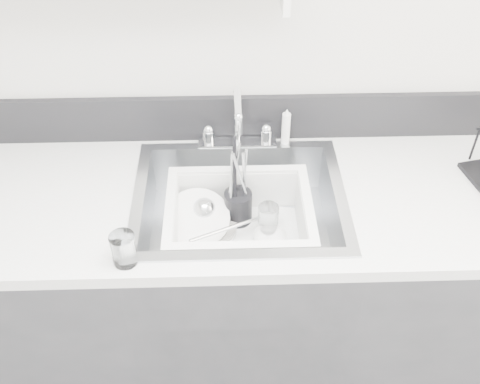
{
  "coord_description": "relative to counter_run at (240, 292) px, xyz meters",
  "views": [
    {
      "loc": [
        -0.04,
        -0.06,
        2.05
      ],
      "look_at": [
        0.0,
        1.14,
        0.98
      ],
      "focal_mm": 42.0,
      "sensor_mm": 36.0,
      "label": 1
    }
  ],
  "objects": [
    {
      "name": "room_shell",
      "position": [
        0.0,
        -0.8,
        1.22
      ],
      "size": [
        3.5,
        3.0,
        2.6
      ],
      "color": "silver",
      "rests_on": "ground"
    },
    {
      "name": "counter_run",
      "position": [
        0.0,
        0.0,
        0.0
      ],
      "size": [
        3.2,
        0.62,
        0.92
      ],
      "color": "#2C2C2F",
      "rests_on": "ground"
    },
    {
      "name": "backsplash",
      "position": [
        0.0,
        0.3,
        0.54
      ],
      "size": [
        3.2,
        0.02,
        0.16
      ],
      "primitive_type": "cube",
      "color": "black",
      "rests_on": "counter_run"
    },
    {
      "name": "sink",
      "position": [
        0.0,
        0.0,
        0.37
      ],
      "size": [
        0.64,
        0.52,
        0.2
      ],
      "primitive_type": null,
      "color": "silver",
      "rests_on": "counter_run"
    },
    {
      "name": "faucet",
      "position": [
        0.0,
        0.25,
        0.52
      ],
      "size": [
        0.26,
        0.18,
        0.23
      ],
      "color": "silver",
      "rests_on": "counter_run"
    },
    {
      "name": "side_sprayer",
      "position": [
        0.16,
        0.25,
        0.53
      ],
      "size": [
        0.03,
        0.03,
        0.14
      ],
      "primitive_type": "cylinder",
      "color": "white",
      "rests_on": "counter_run"
    },
    {
      "name": "wash_tub",
      "position": [
        -0.0,
        -0.04,
        0.38
      ],
      "size": [
        0.48,
        0.41,
        0.17
      ],
      "primitive_type": null,
      "rotation": [
        0.0,
        0.0,
        -0.13
      ],
      "color": "white",
      "rests_on": "sink"
    },
    {
      "name": "plate_stack",
      "position": [
        -0.13,
        0.01,
        0.33
      ],
      "size": [
        0.25,
        0.25,
        0.1
      ],
      "rotation": [
        0.0,
        0.0,
        -0.31
      ],
      "color": "white",
      "rests_on": "wash_tub"
    },
    {
      "name": "utensil_cup",
      "position": [
        -0.0,
        0.06,
        0.37
      ],
      "size": [
        0.09,
        0.09,
        0.3
      ],
      "rotation": [
        0.0,
        0.0,
        0.05
      ],
      "color": "black",
      "rests_on": "wash_tub"
    },
    {
      "name": "ladle",
      "position": [
        -0.07,
        -0.02,
        0.35
      ],
      "size": [
        0.25,
        0.3,
        0.08
      ],
      "primitive_type": null,
      "rotation": [
        0.0,
        0.0,
        -0.96
      ],
      "color": "silver",
      "rests_on": "wash_tub"
    },
    {
      "name": "tumbler_in_tub",
      "position": [
        0.09,
        0.01,
        0.35
      ],
      "size": [
        0.09,
        0.09,
        0.09
      ],
      "primitive_type": "cylinder",
      "rotation": [
        0.0,
        0.0,
        -0.36
      ],
      "color": "white",
      "rests_on": "wash_tub"
    },
    {
      "name": "tumbler_counter",
      "position": [
        -0.31,
        -0.25,
        0.51
      ],
      "size": [
        0.09,
        0.09,
        0.09
      ],
      "primitive_type": "cylinder",
      "rotation": [
        0.0,
        0.0,
        -0.32
      ],
      "color": "white",
      "rests_on": "counter_run"
    },
    {
      "name": "bowl_small",
      "position": [
        0.09,
        -0.05,
        0.32
      ],
      "size": [
        0.13,
        0.13,
        0.03
      ],
      "primitive_type": "imported",
      "rotation": [
        0.0,
        0.0,
        -0.27
      ],
      "color": "white",
      "rests_on": "wash_tub"
    }
  ]
}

